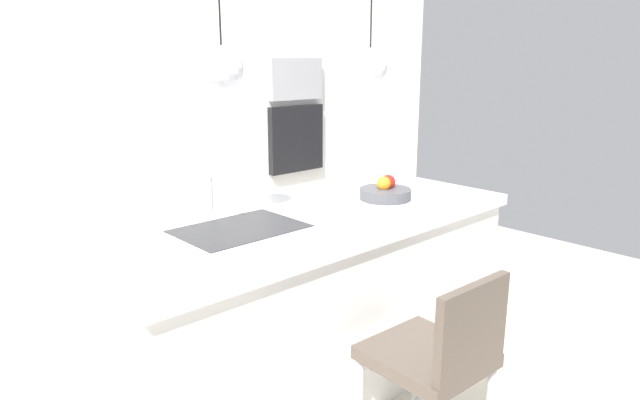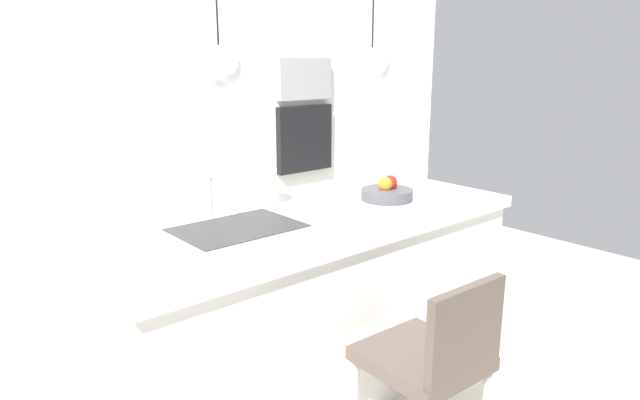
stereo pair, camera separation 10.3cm
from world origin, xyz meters
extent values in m
plane|color=beige|center=(0.00, 0.00, 0.00)|extent=(6.60, 6.60, 0.00)
cube|color=white|center=(0.00, 1.65, 1.30)|extent=(6.00, 0.10, 2.60)
cube|color=white|center=(0.00, 0.00, 0.43)|extent=(2.17, 0.93, 0.86)
cube|color=white|center=(0.00, 0.00, 0.89)|extent=(2.23, 0.99, 0.06)
cube|color=#2D2D30|center=(-0.40, 0.00, 0.92)|extent=(0.56, 0.40, 0.02)
cylinder|color=silver|center=(-0.40, 0.24, 1.03)|extent=(0.02, 0.02, 0.22)
cylinder|color=silver|center=(-0.40, 0.16, 1.13)|extent=(0.02, 0.16, 0.02)
cylinder|color=#4C4C51|center=(0.51, -0.09, 0.95)|extent=(0.29, 0.29, 0.06)
sphere|color=red|center=(0.54, -0.08, 1.01)|extent=(0.08, 0.08, 0.08)
sphere|color=orange|center=(0.50, -0.08, 1.01)|extent=(0.08, 0.08, 0.08)
cube|color=#9E9EA3|center=(1.28, 1.58, 1.51)|extent=(0.54, 0.08, 0.34)
cube|color=black|center=(1.28, 1.58, 1.01)|extent=(0.56, 0.08, 0.56)
cube|color=brown|center=(-0.01, -0.79, 0.45)|extent=(0.46, 0.49, 0.06)
cube|color=brown|center=(-0.02, -1.00, 0.66)|extent=(0.42, 0.06, 0.37)
cylinder|color=#B2B2B7|center=(0.19, -0.59, 0.21)|extent=(0.04, 0.04, 0.42)
sphere|color=silver|center=(-0.46, 0.00, 1.64)|extent=(0.19, 0.19, 0.19)
sphere|color=silver|center=(0.46, 0.00, 1.64)|extent=(0.19, 0.19, 0.19)
camera|label=1|loc=(-1.79, -2.05, 1.68)|focal=31.38mm
camera|label=2|loc=(-1.72, -2.12, 1.68)|focal=31.38mm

